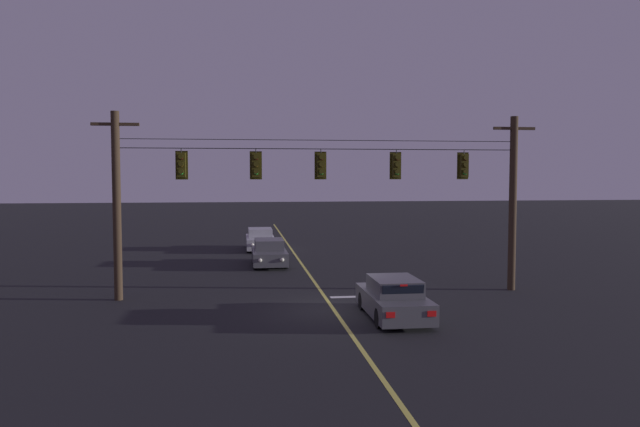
# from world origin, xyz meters

# --- Properties ---
(ground_plane) EXTENTS (180.00, 180.00, 0.00)m
(ground_plane) POSITION_xyz_m (0.00, 0.00, 0.00)
(ground_plane) COLOR black
(lane_centre_stripe) EXTENTS (0.14, 60.00, 0.01)m
(lane_centre_stripe) POSITION_xyz_m (0.00, 8.84, 0.00)
(lane_centre_stripe) COLOR #D1C64C
(lane_centre_stripe) RESTS_ON ground
(stop_bar_paint) EXTENTS (3.40, 0.36, 0.01)m
(stop_bar_paint) POSITION_xyz_m (1.90, 2.24, 0.00)
(stop_bar_paint) COLOR silver
(stop_bar_paint) RESTS_ON ground
(signal_span_assembly) EXTENTS (17.90, 0.32, 7.31)m
(signal_span_assembly) POSITION_xyz_m (0.00, 2.84, 3.80)
(signal_span_assembly) COLOR #38281C
(signal_span_assembly) RESTS_ON ground
(traffic_light_leftmost) EXTENTS (0.48, 0.41, 1.22)m
(traffic_light_leftmost) POSITION_xyz_m (-5.59, 2.82, 5.25)
(traffic_light_leftmost) COLOR black
(traffic_light_left_inner) EXTENTS (0.48, 0.41, 1.22)m
(traffic_light_left_inner) POSITION_xyz_m (-2.69, 2.82, 5.25)
(traffic_light_left_inner) COLOR black
(traffic_light_centre) EXTENTS (0.48, 0.41, 1.22)m
(traffic_light_centre) POSITION_xyz_m (-0.09, 2.82, 5.25)
(traffic_light_centre) COLOR black
(traffic_light_right_inner) EXTENTS (0.48, 0.41, 1.22)m
(traffic_light_right_inner) POSITION_xyz_m (3.01, 2.82, 5.25)
(traffic_light_right_inner) COLOR black
(traffic_light_rightmost) EXTENTS (0.48, 0.41, 1.22)m
(traffic_light_rightmost) POSITION_xyz_m (5.89, 2.82, 5.25)
(traffic_light_rightmost) COLOR black
(car_waiting_near_lane) EXTENTS (1.80, 4.33, 1.39)m
(car_waiting_near_lane) POSITION_xyz_m (1.83, -1.49, 0.65)
(car_waiting_near_lane) COLOR #4C4C51
(car_waiting_near_lane) RESTS_ON ground
(car_oncoming_lead) EXTENTS (1.80, 4.42, 1.39)m
(car_oncoming_lead) POSITION_xyz_m (-1.78, 11.36, 0.65)
(car_oncoming_lead) COLOR #4C4C51
(car_oncoming_lead) RESTS_ON ground
(car_oncoming_trailing) EXTENTS (1.80, 4.42, 1.39)m
(car_oncoming_trailing) POSITION_xyz_m (-2.03, 18.24, 0.65)
(car_oncoming_trailing) COLOR #A5A5AD
(car_oncoming_trailing) RESTS_ON ground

